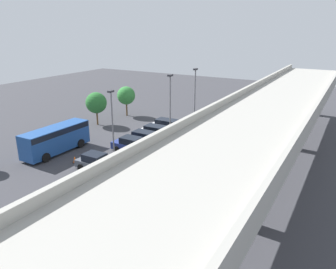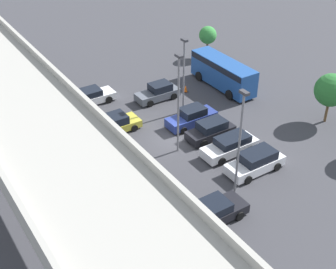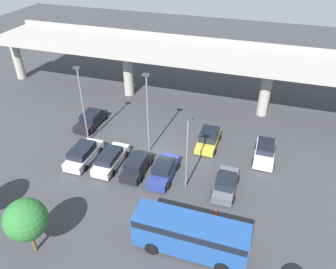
% 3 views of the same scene
% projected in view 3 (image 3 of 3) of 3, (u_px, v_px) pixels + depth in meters
% --- Properties ---
extents(ground_plane, '(112.59, 112.59, 0.00)m').
position_uv_depth(ground_plane, '(161.00, 157.00, 32.76)').
color(ground_plane, '#38383D').
extents(highway_overpass, '(53.80, 7.23, 7.62)m').
position_uv_depth(highway_overpass, '(194.00, 57.00, 38.78)').
color(highway_overpass, '#9E9B93').
rests_on(highway_overpass, ground_plane).
extents(parked_car_0, '(2.16, 4.70, 1.52)m').
position_uv_depth(parked_car_0, '(91.00, 120.00, 37.51)').
color(parked_car_0, black).
rests_on(parked_car_0, ground_plane).
extents(parked_car_1, '(2.10, 4.78, 1.68)m').
position_uv_depth(parked_car_1, '(83.00, 154.00, 31.92)').
color(parked_car_1, silver).
rests_on(parked_car_1, ground_plane).
extents(parked_car_2, '(2.01, 4.86, 1.56)m').
position_uv_depth(parked_car_2, '(110.00, 159.00, 31.33)').
color(parked_car_2, silver).
rests_on(parked_car_2, ground_plane).
extents(parked_car_3, '(1.98, 4.30, 1.60)m').
position_uv_depth(parked_car_3, '(136.00, 165.00, 30.51)').
color(parked_car_3, black).
rests_on(parked_car_3, ground_plane).
extents(parked_car_4, '(1.98, 4.69, 1.67)m').
position_uv_depth(parked_car_4, '(164.00, 170.00, 29.90)').
color(parked_car_4, navy).
rests_on(parked_car_4, ground_plane).
extents(parked_car_5, '(2.16, 4.41, 1.54)m').
position_uv_depth(parked_car_5, '(208.00, 139.00, 34.20)').
color(parked_car_5, gold).
rests_on(parked_car_5, ground_plane).
extents(parked_car_6, '(1.98, 4.38, 1.64)m').
position_uv_depth(parked_car_6, '(226.00, 184.00, 28.39)').
color(parked_car_6, '#515660').
rests_on(parked_car_6, ground_plane).
extents(parked_car_7, '(2.08, 4.68, 1.47)m').
position_uv_depth(parked_car_7, '(265.00, 152.00, 32.39)').
color(parked_car_7, silver).
rests_on(parked_car_7, ground_plane).
extents(shuttle_bus, '(8.06, 2.53, 2.91)m').
position_uv_depth(shuttle_bus, '(190.00, 234.00, 22.69)').
color(shuttle_bus, '#1E478C').
rests_on(shuttle_bus, ground_plane).
extents(lamp_post_near_aisle, '(0.70, 0.35, 8.48)m').
position_uv_depth(lamp_post_near_aisle, '(147.00, 109.00, 30.97)').
color(lamp_post_near_aisle, slate).
rests_on(lamp_post_near_aisle, ground_plane).
extents(lamp_post_mid_lot, '(0.70, 0.35, 8.38)m').
position_uv_depth(lamp_post_mid_lot, '(82.00, 100.00, 32.54)').
color(lamp_post_mid_lot, slate).
rests_on(lamp_post_mid_lot, ground_plane).
extents(lamp_post_by_overpass, '(0.70, 0.35, 7.21)m').
position_uv_depth(lamp_post_by_overpass, '(187.00, 148.00, 26.85)').
color(lamp_post_by_overpass, slate).
rests_on(lamp_post_by_overpass, ground_plane).
extents(tree_front_centre, '(2.94, 2.94, 4.64)m').
position_uv_depth(tree_front_centre, '(26.00, 220.00, 21.89)').
color(tree_front_centre, brown).
rests_on(tree_front_centre, ground_plane).
extents(traffic_cone, '(0.44, 0.44, 0.70)m').
position_uv_depth(traffic_cone, '(216.00, 212.00, 26.20)').
color(traffic_cone, black).
rests_on(traffic_cone, ground_plane).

